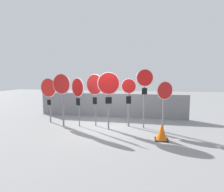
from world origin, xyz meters
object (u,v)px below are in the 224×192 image
(stop_sign_1, at_px, (62,89))
(traffic_cone_0, at_px, (162,132))
(stop_sign_2, at_px, (78,90))
(stop_sign_3, at_px, (95,88))
(stop_sign_6, at_px, (145,84))
(stop_sign_5, at_px, (129,94))
(stop_sign_7, at_px, (164,95))
(stop_sign_4, at_px, (109,88))
(stop_sign_0, at_px, (49,91))

(stop_sign_1, relative_size, traffic_cone_0, 4.03)
(stop_sign_2, distance_m, stop_sign_3, 0.75)
(stop_sign_3, height_order, stop_sign_6, stop_sign_6)
(stop_sign_5, distance_m, stop_sign_7, 1.54)
(stop_sign_3, distance_m, stop_sign_6, 2.17)
(stop_sign_4, distance_m, stop_sign_5, 1.02)
(stop_sign_1, bearing_deg, stop_sign_6, 16.42)
(stop_sign_6, distance_m, traffic_cone_0, 2.19)
(stop_sign_2, relative_size, stop_sign_3, 0.93)
(stop_sign_7, height_order, traffic_cone_0, stop_sign_7)
(stop_sign_0, height_order, stop_sign_2, stop_sign_2)
(stop_sign_7, bearing_deg, stop_sign_6, 124.46)
(stop_sign_5, xyz_separation_m, stop_sign_7, (1.46, -0.51, 0.03))
(stop_sign_1, distance_m, stop_sign_3, 1.45)
(stop_sign_0, height_order, stop_sign_6, stop_sign_6)
(stop_sign_5, height_order, stop_sign_6, stop_sign_6)
(stop_sign_1, height_order, stop_sign_4, stop_sign_4)
(stop_sign_1, bearing_deg, stop_sign_2, 18.81)
(stop_sign_5, relative_size, traffic_cone_0, 3.67)
(stop_sign_6, xyz_separation_m, traffic_cone_0, (0.63, -1.33, -1.63))
(stop_sign_4, bearing_deg, stop_sign_1, 158.51)
(stop_sign_3, xyz_separation_m, traffic_cone_0, (2.78, -1.24, -1.45))
(stop_sign_6, bearing_deg, stop_sign_4, -179.77)
(stop_sign_5, height_order, traffic_cone_0, stop_sign_5)
(stop_sign_0, bearing_deg, stop_sign_5, 11.68)
(stop_sign_1, distance_m, stop_sign_5, 2.95)
(stop_sign_3, height_order, stop_sign_4, stop_sign_4)
(stop_sign_0, xyz_separation_m, stop_sign_2, (1.64, -0.40, 0.06))
(stop_sign_7, relative_size, traffic_cone_0, 3.50)
(stop_sign_0, relative_size, stop_sign_4, 0.90)
(stop_sign_2, distance_m, stop_sign_4, 1.43)
(stop_sign_2, distance_m, stop_sign_5, 2.24)
(stop_sign_0, height_order, stop_sign_4, stop_sign_4)
(stop_sign_1, distance_m, stop_sign_7, 4.36)
(stop_sign_1, xyz_separation_m, stop_sign_6, (3.57, 0.38, 0.24))
(stop_sign_3, relative_size, stop_sign_7, 1.14)
(stop_sign_4, distance_m, traffic_cone_0, 2.70)
(stop_sign_4, bearing_deg, stop_sign_7, -18.12)
(stop_sign_4, relative_size, traffic_cone_0, 4.12)
(stop_sign_3, relative_size, stop_sign_5, 1.09)
(stop_sign_2, height_order, stop_sign_4, stop_sign_4)
(stop_sign_7, bearing_deg, stop_sign_3, 144.30)
(stop_sign_2, height_order, traffic_cone_0, stop_sign_2)
(stop_sign_4, xyz_separation_m, stop_sign_5, (0.78, 0.58, -0.31))
(stop_sign_0, distance_m, stop_sign_3, 2.37)
(traffic_cone_0, bearing_deg, stop_sign_2, 163.28)
(stop_sign_0, xyz_separation_m, stop_sign_7, (5.29, -0.49, -0.07))
(stop_sign_4, relative_size, stop_sign_6, 0.95)
(stop_sign_1, relative_size, stop_sign_2, 1.08)
(stop_sign_0, xyz_separation_m, stop_sign_5, (3.83, 0.01, -0.10))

